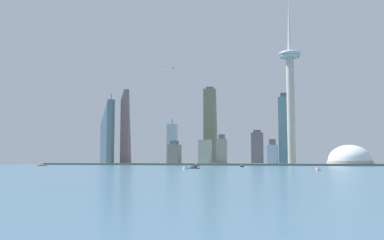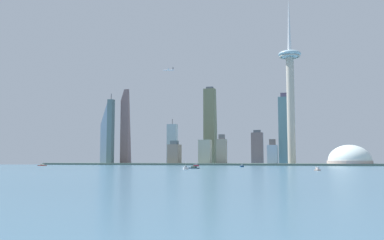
{
  "view_description": "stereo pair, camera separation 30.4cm",
  "coord_description": "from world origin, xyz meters",
  "px_view_note": "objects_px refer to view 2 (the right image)",
  "views": [
    {
      "loc": [
        244.42,
        -319.31,
        11.64
      ],
      "look_at": [
        -21.03,
        540.03,
        95.2
      ],
      "focal_mm": 39.88,
      "sensor_mm": 36.0,
      "label": 1
    },
    {
      "loc": [
        244.71,
        -319.22,
        11.64
      ],
      "look_at": [
        -21.03,
        540.03,
        95.2
      ],
      "focal_mm": 39.88,
      "sensor_mm": 36.0,
      "label": 2
    }
  ],
  "objects_px": {
    "skyscraper_7": "(285,130)",
    "boat_2": "(317,169)",
    "boat_4": "(42,165)",
    "airplane": "(169,70)",
    "skyscraper_5": "(222,151)",
    "skyscraper_4": "(126,127)",
    "skyscraper_11": "(205,152)",
    "observation_tower": "(290,82)",
    "stadium_dome": "(350,161)",
    "skyscraper_8": "(273,154)",
    "skyscraper_10": "(111,132)",
    "skyscraper_0": "(210,126)",
    "skyscraper_2": "(106,127)",
    "skyscraper_6": "(113,154)",
    "skyscraper_9": "(172,144)",
    "skyscraper_1": "(174,154)",
    "boat_3": "(194,168)",
    "skyscraper_3": "(257,148)",
    "boat_5": "(186,168)",
    "boat_1": "(196,165)",
    "boat_0": "(242,166)"
  },
  "relations": [
    {
      "from": "skyscraper_5",
      "to": "boat_3",
      "type": "height_order",
      "value": "skyscraper_5"
    },
    {
      "from": "skyscraper_6",
      "to": "skyscraper_9",
      "type": "relative_size",
      "value": 0.52
    },
    {
      "from": "skyscraper_2",
      "to": "skyscraper_9",
      "type": "xyz_separation_m",
      "value": [
        158.28,
        22.99,
        -42.62
      ]
    },
    {
      "from": "skyscraper_10",
      "to": "airplane",
      "type": "height_order",
      "value": "airplane"
    },
    {
      "from": "skyscraper_3",
      "to": "skyscraper_7",
      "type": "relative_size",
      "value": 0.48
    },
    {
      "from": "skyscraper_4",
      "to": "skyscraper_7",
      "type": "relative_size",
      "value": 1.11
    },
    {
      "from": "skyscraper_6",
      "to": "boat_0",
      "type": "relative_size",
      "value": 6.66
    },
    {
      "from": "boat_3",
      "to": "observation_tower",
      "type": "bearing_deg",
      "value": -79.52
    },
    {
      "from": "skyscraper_1",
      "to": "boat_5",
      "type": "distance_m",
      "value": 407.58
    },
    {
      "from": "skyscraper_1",
      "to": "skyscraper_4",
      "type": "height_order",
      "value": "skyscraper_4"
    },
    {
      "from": "skyscraper_0",
      "to": "boat_4",
      "type": "relative_size",
      "value": 10.9
    },
    {
      "from": "skyscraper_1",
      "to": "skyscraper_5",
      "type": "distance_m",
      "value": 101.39
    },
    {
      "from": "skyscraper_2",
      "to": "skyscraper_5",
      "type": "distance_m",
      "value": 288.78
    },
    {
      "from": "skyscraper_5",
      "to": "boat_4",
      "type": "distance_m",
      "value": 362.27
    },
    {
      "from": "skyscraper_2",
      "to": "boat_1",
      "type": "bearing_deg",
      "value": -34.8
    },
    {
      "from": "stadium_dome",
      "to": "skyscraper_11",
      "type": "height_order",
      "value": "skyscraper_11"
    },
    {
      "from": "skyscraper_7",
      "to": "boat_2",
      "type": "relative_size",
      "value": 13.72
    },
    {
      "from": "stadium_dome",
      "to": "skyscraper_11",
      "type": "xyz_separation_m",
      "value": [
        -289.57,
        13.13,
        17.99
      ]
    },
    {
      "from": "skyscraper_7",
      "to": "skyscraper_11",
      "type": "height_order",
      "value": "skyscraper_7"
    },
    {
      "from": "skyscraper_7",
      "to": "boat_1",
      "type": "xyz_separation_m",
      "value": [
        -129.49,
        -252.8,
        -75.01
      ]
    },
    {
      "from": "skyscraper_3",
      "to": "skyscraper_8",
      "type": "height_order",
      "value": "skyscraper_3"
    },
    {
      "from": "skyscraper_2",
      "to": "skyscraper_3",
      "type": "relative_size",
      "value": 2.35
    },
    {
      "from": "skyscraper_6",
      "to": "boat_2",
      "type": "height_order",
      "value": "skyscraper_6"
    },
    {
      "from": "stadium_dome",
      "to": "skyscraper_3",
      "type": "xyz_separation_m",
      "value": [
        -184.54,
        59.86,
        27.16
      ]
    },
    {
      "from": "skyscraper_2",
      "to": "skyscraper_3",
      "type": "xyz_separation_m",
      "value": [
        352.63,
        28.57,
        -52.92
      ]
    },
    {
      "from": "observation_tower",
      "to": "stadium_dome",
      "type": "relative_size",
      "value": 4.34
    },
    {
      "from": "skyscraper_8",
      "to": "boat_5",
      "type": "height_order",
      "value": "skyscraper_8"
    },
    {
      "from": "skyscraper_9",
      "to": "skyscraper_4",
      "type": "bearing_deg",
      "value": -173.77
    },
    {
      "from": "skyscraper_6",
      "to": "skyscraper_9",
      "type": "xyz_separation_m",
      "value": [
        164.61,
        -25.23,
        21.2
      ]
    },
    {
      "from": "skyscraper_1",
      "to": "stadium_dome",
      "type": "bearing_deg",
      "value": 0.9
    },
    {
      "from": "skyscraper_2",
      "to": "stadium_dome",
      "type": "bearing_deg",
      "value": -3.33
    },
    {
      "from": "skyscraper_7",
      "to": "airplane",
      "type": "distance_m",
      "value": 288.11
    },
    {
      "from": "observation_tower",
      "to": "skyscraper_2",
      "type": "bearing_deg",
      "value": 179.49
    },
    {
      "from": "boat_1",
      "to": "airplane",
      "type": "height_order",
      "value": "airplane"
    },
    {
      "from": "skyscraper_4",
      "to": "skyscraper_1",
      "type": "bearing_deg",
      "value": -19.14
    },
    {
      "from": "skyscraper_4",
      "to": "boat_1",
      "type": "bearing_deg",
      "value": -41.47
    },
    {
      "from": "skyscraper_3",
      "to": "airplane",
      "type": "bearing_deg",
      "value": -159.9
    },
    {
      "from": "boat_4",
      "to": "airplane",
      "type": "xyz_separation_m",
      "value": [
        185.07,
        178.45,
        205.48
      ]
    },
    {
      "from": "skyscraper_10",
      "to": "boat_4",
      "type": "distance_m",
      "value": 207.21
    },
    {
      "from": "skyscraper_4",
      "to": "skyscraper_10",
      "type": "bearing_deg",
      "value": -119.21
    },
    {
      "from": "skyscraper_5",
      "to": "skyscraper_9",
      "type": "xyz_separation_m",
      "value": [
        -124.16,
        32.38,
        16.84
      ]
    },
    {
      "from": "skyscraper_10",
      "to": "skyscraper_0",
      "type": "bearing_deg",
      "value": 21.99
    },
    {
      "from": "skyscraper_8",
      "to": "skyscraper_5",
      "type": "bearing_deg",
      "value": 167.99
    },
    {
      "from": "skyscraper_8",
      "to": "skyscraper_11",
      "type": "distance_m",
      "value": 145.52
    },
    {
      "from": "boat_0",
      "to": "boat_5",
      "type": "height_order",
      "value": "boat_5"
    },
    {
      "from": "skyscraper_5",
      "to": "boat_5",
      "type": "height_order",
      "value": "skyscraper_5"
    },
    {
      "from": "stadium_dome",
      "to": "skyscraper_2",
      "type": "distance_m",
      "value": 544.01
    },
    {
      "from": "skyscraper_0",
      "to": "skyscraper_3",
      "type": "distance_m",
      "value": 128.92
    },
    {
      "from": "skyscraper_5",
      "to": "skyscraper_7",
      "type": "xyz_separation_m",
      "value": [
        127.55,
        67.28,
        47.16
      ]
    },
    {
      "from": "skyscraper_6",
      "to": "skyscraper_8",
      "type": "bearing_deg",
      "value": -11.48
    }
  ]
}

